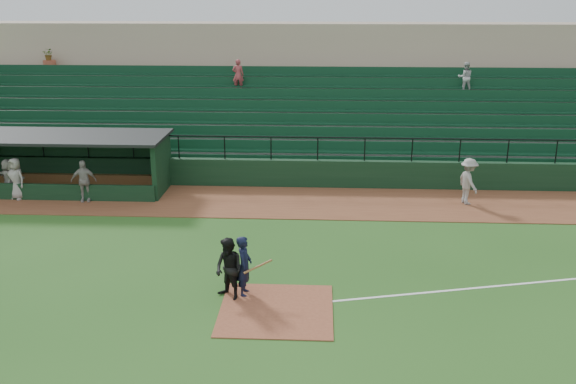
{
  "coord_description": "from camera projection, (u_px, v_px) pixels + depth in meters",
  "views": [
    {
      "loc": [
        1.09,
        -15.93,
        8.07
      ],
      "look_at": [
        0.0,
        5.0,
        1.4
      ],
      "focal_mm": 39.21,
      "sensor_mm": 36.0,
      "label": 1
    }
  ],
  "objects": [
    {
      "name": "ground",
      "position": [
        279.0,
        293.0,
        17.66
      ],
      "size": [
        90.0,
        90.0,
        0.0
      ],
      "primitive_type": "plane",
      "color": "#25511A",
      "rests_on": "ground"
    },
    {
      "name": "foul_line",
      "position": [
        554.0,
        281.0,
        18.41
      ],
      "size": [
        17.49,
        4.44,
        0.01
      ],
      "primitive_type": "cube",
      "rotation": [
        0.0,
        0.0,
        0.24
      ],
      "color": "white",
      "rests_on": "ground"
    },
    {
      "name": "dugout_player_b",
      "position": [
        16.0,
        179.0,
        25.4
      ],
      "size": [
        0.98,
        0.82,
        1.71
      ],
      "primitive_type": "imported",
      "rotation": [
        0.0,
        0.0,
        -0.39
      ],
      "color": "#9C9792",
      "rests_on": "warning_track"
    },
    {
      "name": "warning_track",
      "position": [
        292.0,
        202.0,
        25.27
      ],
      "size": [
        40.0,
        4.0,
        0.03
      ],
      "primitive_type": "cube",
      "color": "brown",
      "rests_on": "ground"
    },
    {
      "name": "home_plate_dirt",
      "position": [
        276.0,
        310.0,
        16.71
      ],
      "size": [
        3.0,
        3.0,
        0.03
      ],
      "primitive_type": "cube",
      "color": "brown",
      "rests_on": "ground"
    },
    {
      "name": "dugout_player_a",
      "position": [
        84.0,
        181.0,
        25.11
      ],
      "size": [
        1.06,
        0.61,
        1.7
      ],
      "primitive_type": "imported",
      "rotation": [
        0.0,
        0.0,
        0.2
      ],
      "color": "#A19B96",
      "rests_on": "warning_track"
    },
    {
      "name": "dugout_player_c",
      "position": [
        9.0,
        178.0,
        25.67
      ],
      "size": [
        1.54,
        1.12,
        1.61
      ],
      "primitive_type": "imported",
      "rotation": [
        0.0,
        0.0,
        2.65
      ],
      "color": "#AAA69F",
      "rests_on": "warning_track"
    },
    {
      "name": "umpire",
      "position": [
        229.0,
        269.0,
        17.11
      ],
      "size": [
        1.08,
        1.05,
        1.76
      ],
      "primitive_type": "imported",
      "rotation": [
        0.0,
        0.0,
        -0.66
      ],
      "color": "black",
      "rests_on": "ground"
    },
    {
      "name": "stadium_structure",
      "position": [
        299.0,
        109.0,
        32.63
      ],
      "size": [
        38.0,
        13.08,
        6.4
      ],
      "color": "black",
      "rests_on": "ground"
    },
    {
      "name": "batter_at_plate",
      "position": [
        244.0,
        266.0,
        17.33
      ],
      "size": [
        1.01,
        0.69,
        1.74
      ],
      "color": "black",
      "rests_on": "ground"
    },
    {
      "name": "dugout",
      "position": [
        66.0,
        158.0,
        26.84
      ],
      "size": [
        8.9,
        3.2,
        2.42
      ],
      "color": "black",
      "rests_on": "ground"
    },
    {
      "name": "runner",
      "position": [
        468.0,
        181.0,
        24.8
      ],
      "size": [
        0.99,
        1.34,
        1.85
      ],
      "primitive_type": "imported",
      "rotation": [
        0.0,
        0.0,
        1.85
      ],
      "color": "gray",
      "rests_on": "warning_track"
    }
  ]
}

